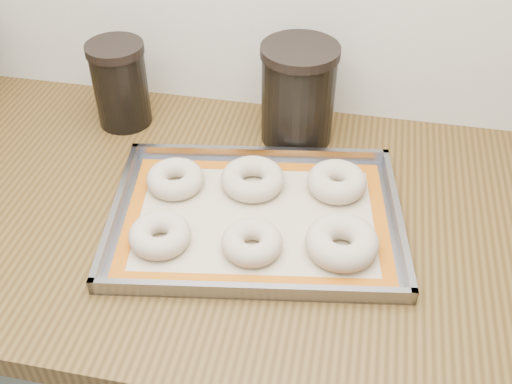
% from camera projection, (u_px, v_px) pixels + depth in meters
% --- Properties ---
extents(cabinet, '(3.00, 0.65, 0.86)m').
position_uv_depth(cabinet, '(151.00, 354.00, 1.32)').
color(cabinet, '#5F665A').
rests_on(cabinet, floor).
extents(countertop, '(3.06, 0.68, 0.04)m').
position_uv_depth(countertop, '(121.00, 202.00, 1.03)').
color(countertop, brown).
rests_on(countertop, cabinet).
extents(baking_tray, '(0.51, 0.40, 0.03)m').
position_uv_depth(baking_tray, '(256.00, 217.00, 0.96)').
color(baking_tray, gray).
rests_on(baking_tray, countertop).
extents(baking_mat, '(0.46, 0.35, 0.00)m').
position_uv_depth(baking_mat, '(256.00, 218.00, 0.96)').
color(baking_mat, '#C6B793').
rests_on(baking_mat, baking_tray).
extents(bagel_front_left, '(0.11, 0.11, 0.04)m').
position_uv_depth(bagel_front_left, '(160.00, 235.00, 0.91)').
color(bagel_front_left, beige).
rests_on(bagel_front_left, baking_mat).
extents(bagel_front_mid, '(0.11, 0.11, 0.03)m').
position_uv_depth(bagel_front_mid, '(252.00, 242.00, 0.90)').
color(bagel_front_mid, beige).
rests_on(bagel_front_mid, baking_mat).
extents(bagel_front_right, '(0.15, 0.15, 0.04)m').
position_uv_depth(bagel_front_right, '(342.00, 242.00, 0.89)').
color(bagel_front_right, beige).
rests_on(bagel_front_right, baking_mat).
extents(bagel_back_left, '(0.11, 0.11, 0.03)m').
position_uv_depth(bagel_back_left, '(175.00, 179.00, 1.01)').
color(bagel_back_left, beige).
rests_on(bagel_back_left, baking_mat).
extents(bagel_back_mid, '(0.11, 0.11, 0.04)m').
position_uv_depth(bagel_back_mid, '(253.00, 179.00, 1.01)').
color(bagel_back_mid, beige).
rests_on(bagel_back_mid, baking_mat).
extents(bagel_back_right, '(0.13, 0.13, 0.04)m').
position_uv_depth(bagel_back_right, '(337.00, 182.00, 1.00)').
color(bagel_back_right, beige).
rests_on(bagel_back_right, baking_mat).
extents(canister_mid, '(0.11, 0.11, 0.16)m').
position_uv_depth(canister_mid, '(120.00, 84.00, 1.13)').
color(canister_mid, black).
rests_on(canister_mid, countertop).
extents(canister_right, '(0.14, 0.14, 0.19)m').
position_uv_depth(canister_right, '(298.00, 94.00, 1.08)').
color(canister_right, black).
rests_on(canister_right, countertop).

